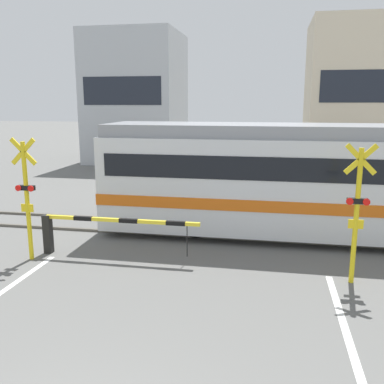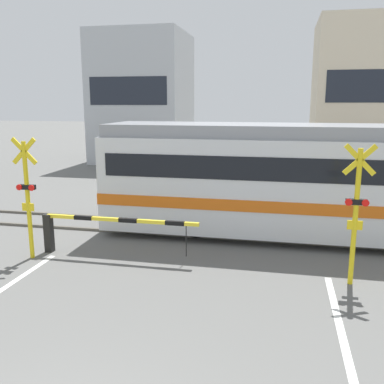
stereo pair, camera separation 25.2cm
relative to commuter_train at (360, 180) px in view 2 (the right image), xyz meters
name	(u,v)px [view 2 (the right image)]	position (x,y,z in m)	size (l,w,h in m)	color
rail_track_near	(199,236)	(-4.50, -0.72, -1.74)	(50.00, 0.10, 0.08)	#5B564C
rail_track_far	(207,223)	(-4.50, 0.72, -1.74)	(50.00, 0.10, 0.08)	#5B564C
commuter_train	(360,180)	(0.00, 0.00, 0.00)	(14.85, 2.70, 3.33)	silver
crossing_barrier_near	(88,226)	(-7.05, -2.73, -1.00)	(4.20, 0.20, 1.05)	black
crossing_barrier_far	(287,190)	(-1.94, 3.05, -1.00)	(4.20, 0.20, 1.05)	black
crossing_signal_left	(27,193)	(-8.41, -3.25, -0.06)	(0.68, 0.15, 3.11)	yellow
crossing_signal_right	(356,209)	(-0.59, -3.25, -0.06)	(0.68, 0.15, 3.11)	yellow
pedestrian	(235,172)	(-4.14, 5.57, -0.78)	(0.38, 0.23, 1.72)	brown
building_left_of_street	(143,98)	(-11.48, 15.34, 2.41)	(5.84, 5.76, 8.38)	#B2B7BC
building_right_of_street	(362,95)	(2.39, 15.34, 2.58)	(5.64, 5.76, 8.71)	beige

